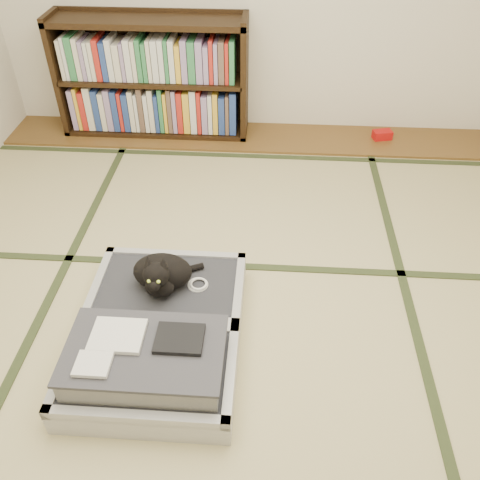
{
  "coord_description": "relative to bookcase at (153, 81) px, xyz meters",
  "views": [
    {
      "loc": [
        0.2,
        -1.84,
        2.07
      ],
      "look_at": [
        0.05,
        0.35,
        0.25
      ],
      "focal_mm": 38.0,
      "sensor_mm": 36.0,
      "label": 1
    }
  ],
  "objects": [
    {
      "name": "floor",
      "position": [
        0.77,
        -2.07,
        -0.45
      ],
      "size": [
        4.5,
        4.5,
        0.0
      ],
      "primitive_type": "plane",
      "color": "#C2B981",
      "rests_on": "ground"
    },
    {
      "name": "wood_strip",
      "position": [
        0.77,
        -0.07,
        -0.44
      ],
      "size": [
        4.0,
        0.5,
        0.02
      ],
      "primitive_type": "cube",
      "color": "brown",
      "rests_on": "ground"
    },
    {
      "name": "red_item",
      "position": [
        1.89,
        -0.04,
        -0.4
      ],
      "size": [
        0.17,
        0.12,
        0.07
      ],
      "primitive_type": "cube",
      "rotation": [
        0.0,
        0.0,
        0.24
      ],
      "color": "#B20F0E",
      "rests_on": "wood_strip"
    },
    {
      "name": "room_shell",
      "position": [
        0.77,
        -2.07,
        1.01
      ],
      "size": [
        4.5,
        4.5,
        4.5
      ],
      "color": "white",
      "rests_on": "ground"
    },
    {
      "name": "tatami_borders",
      "position": [
        0.77,
        -1.57,
        -0.45
      ],
      "size": [
        4.0,
        4.5,
        0.01
      ],
      "color": "#2D381E",
      "rests_on": "ground"
    },
    {
      "name": "bookcase",
      "position": [
        0.0,
        0.0,
        0.0
      ],
      "size": [
        1.52,
        0.35,
        0.98
      ],
      "color": "black",
      "rests_on": "wood_strip"
    },
    {
      "name": "suitcase",
      "position": [
        0.45,
        -2.32,
        -0.34
      ],
      "size": [
        0.8,
        1.07,
        0.31
      ],
      "color": "#AEAEB3",
      "rests_on": "floor"
    },
    {
      "name": "cat",
      "position": [
        0.43,
        -2.03,
        -0.19
      ],
      "size": [
        0.36,
        0.36,
        0.29
      ],
      "color": "black",
      "rests_on": "suitcase"
    },
    {
      "name": "cable_coil",
      "position": [
        0.61,
        -2.0,
        -0.29
      ],
      "size": [
        0.11,
        0.11,
        0.03
      ],
      "color": "white",
      "rests_on": "suitcase"
    }
  ]
}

